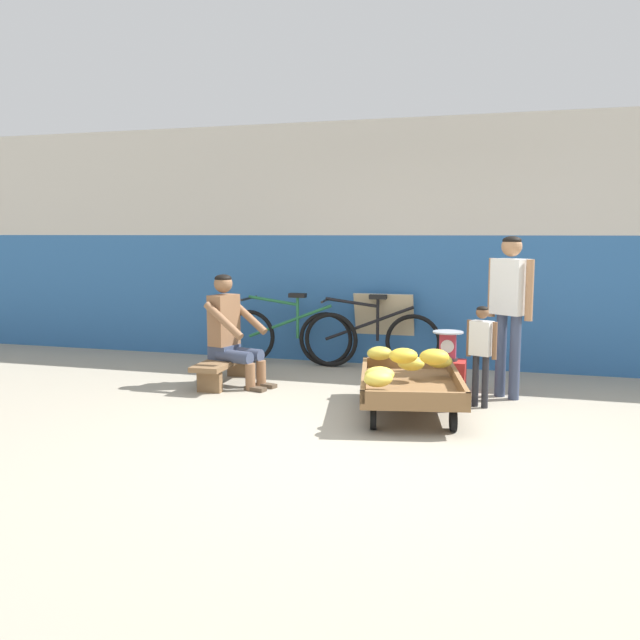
{
  "coord_description": "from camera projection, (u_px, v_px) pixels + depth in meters",
  "views": [
    {
      "loc": [
        0.99,
        -4.72,
        1.56
      ],
      "look_at": [
        -0.74,
        1.27,
        0.75
      ],
      "focal_mm": 37.79,
      "sensor_mm": 36.0,
      "label": 1
    }
  ],
  "objects": [
    {
      "name": "bicycle_near_left",
      "position": [
        289.0,
        335.0,
        7.99
      ],
      "size": [
        1.66,
        0.48,
        0.86
      ],
      "color": "black",
      "rests_on": "ground"
    },
    {
      "name": "low_bench",
      "position": [
        225.0,
        365.0,
        6.97
      ],
      "size": [
        0.33,
        1.11,
        0.27
      ],
      "color": "brown",
      "rests_on": "ground"
    },
    {
      "name": "customer_adult",
      "position": [
        510.0,
        298.0,
        6.29
      ],
      "size": [
        0.41,
        0.35,
        1.53
      ],
      "color": "#38425B",
      "rests_on": "ground"
    },
    {
      "name": "plastic_crate",
      "position": [
        447.0,
        375.0,
        6.7
      ],
      "size": [
        0.36,
        0.28,
        0.3
      ],
      "color": "red",
      "rests_on": "ground"
    },
    {
      "name": "banana_cart",
      "position": [
        410.0,
        386.0,
        5.82
      ],
      "size": [
        1.11,
        1.58,
        0.36
      ],
      "color": "brown",
      "rests_on": "ground"
    },
    {
      "name": "bicycle_far_left",
      "position": [
        369.0,
        338.0,
        7.8
      ],
      "size": [
        1.66,
        0.48,
        0.86
      ],
      "color": "black",
      "rests_on": "ground"
    },
    {
      "name": "ground_plane",
      "position": [
        368.0,
        445.0,
        4.97
      ],
      "size": [
        80.0,
        80.0,
        0.0
      ],
      "primitive_type": "plane",
      "color": "gray"
    },
    {
      "name": "vendor_seated",
      "position": [
        231.0,
        330.0,
        6.88
      ],
      "size": [
        0.73,
        0.58,
        1.14
      ],
      "color": "brown",
      "rests_on": "ground"
    },
    {
      "name": "shopping_bag",
      "position": [
        440.0,
        390.0,
        6.2
      ],
      "size": [
        0.18,
        0.12,
        0.24
      ],
      "primitive_type": "cube",
      "color": "#D13D4C",
      "rests_on": "ground"
    },
    {
      "name": "back_wall",
      "position": [
        427.0,
        244.0,
        7.86
      ],
      "size": [
        16.0,
        0.3,
        2.86
      ],
      "color": "#2D609E",
      "rests_on": "ground"
    },
    {
      "name": "weighing_scale",
      "position": [
        448.0,
        345.0,
        6.66
      ],
      "size": [
        0.3,
        0.3,
        0.29
      ],
      "color": "#28282D",
      "rests_on": "plastic_crate"
    },
    {
      "name": "banana_pile",
      "position": [
        404.0,
        363.0,
        5.71
      ],
      "size": [
        0.88,
        1.38,
        0.27
      ],
      "color": "gold",
      "rests_on": "banana_cart"
    },
    {
      "name": "sign_board",
      "position": [
        385.0,
        329.0,
        7.96
      ],
      "size": [
        0.7,
        0.3,
        0.86
      ],
      "color": "#C6B289",
      "rests_on": "ground"
    },
    {
      "name": "customer_child",
      "position": [
        481.0,
        345.0,
        5.99
      ],
      "size": [
        0.27,
        0.19,
        0.92
      ],
      "color": "#232328",
      "rests_on": "ground"
    }
  ]
}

